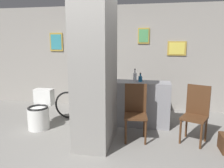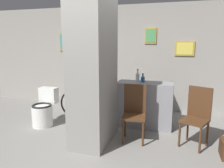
% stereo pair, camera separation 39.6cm
% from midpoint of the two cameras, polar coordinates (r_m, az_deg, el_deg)
% --- Properties ---
extents(ground_plane, '(14.00, 14.00, 0.00)m').
position_cam_midpoint_polar(ground_plane, '(3.55, -10.27, -17.93)').
color(ground_plane, gray).
extents(wall_back, '(8.00, 0.09, 2.60)m').
position_cam_midpoint_polar(wall_back, '(5.65, -1.02, 6.89)').
color(wall_back, gray).
rests_on(wall_back, ground_plane).
extents(pillar_center, '(0.59, 0.98, 2.60)m').
position_cam_midpoint_polar(pillar_center, '(3.58, -7.58, 4.40)').
color(pillar_center, gray).
rests_on(pillar_center, ground_plane).
extents(counter_shelf, '(1.10, 0.44, 0.91)m').
position_cam_midpoint_polar(counter_shelf, '(4.50, 5.39, -5.17)').
color(counter_shelf, gray).
rests_on(counter_shelf, ground_plane).
extents(toilet, '(0.41, 0.57, 0.75)m').
position_cam_midpoint_polar(toilet, '(4.69, -20.68, -7.01)').
color(toilet, white).
rests_on(toilet, ground_plane).
extents(chair_near_pillar, '(0.43, 0.43, 0.98)m').
position_cam_midpoint_polar(chair_near_pillar, '(3.86, 3.24, -6.83)').
color(chair_near_pillar, '#4C2D19').
rests_on(chair_near_pillar, ground_plane).
extents(chair_by_doorway, '(0.51, 0.51, 0.98)m').
position_cam_midpoint_polar(chair_by_doorway, '(3.95, 18.40, -6.98)').
color(chair_by_doorway, '#4C2D19').
rests_on(chair_by_doorway, ground_plane).
extents(bicycle, '(1.61, 0.42, 0.67)m').
position_cam_midpoint_polar(bicycle, '(4.86, -8.31, -5.64)').
color(bicycle, black).
rests_on(bicycle, ground_plane).
extents(bottle_tall, '(0.07, 0.07, 0.25)m').
position_cam_midpoint_polar(bottle_tall, '(4.47, 3.47, 1.95)').
color(bottle_tall, silver).
rests_on(bottle_tall, counter_shelf).
extents(bottle_short, '(0.08, 0.08, 0.18)m').
position_cam_midpoint_polar(bottle_short, '(4.39, 4.87, 1.43)').
color(bottle_short, '#19598C').
rests_on(bottle_short, counter_shelf).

